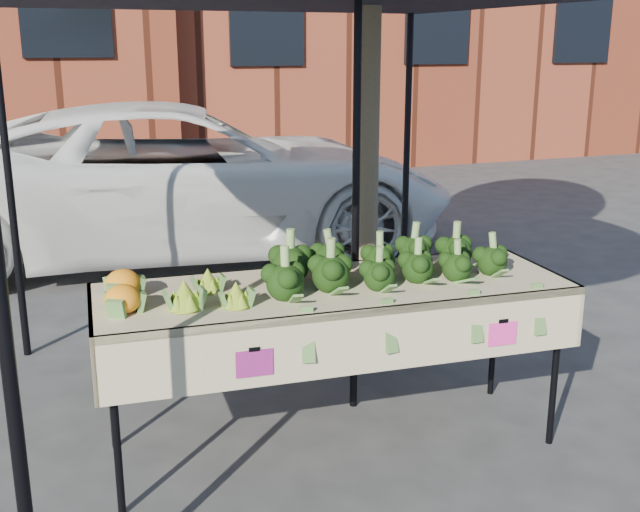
{
  "coord_description": "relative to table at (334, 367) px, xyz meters",
  "views": [
    {
      "loc": [
        -1.19,
        -3.46,
        2.07
      ],
      "look_at": [
        0.21,
        0.2,
        1.0
      ],
      "focal_mm": 43.34,
      "sensor_mm": 36.0,
      "label": 1
    }
  ],
  "objects": [
    {
      "name": "cauliflower_pair",
      "position": [
        -1.04,
        0.07,
        0.53
      ],
      "size": [
        0.21,
        0.41,
        0.16
      ],
      "primitive_type": "ellipsoid",
      "color": "orange",
      "rests_on": "table"
    },
    {
      "name": "table",
      "position": [
        0.0,
        0.0,
        0.0
      ],
      "size": [
        2.45,
        0.97,
        0.9
      ],
      "color": "beige",
      "rests_on": "ground"
    },
    {
      "name": "canopy",
      "position": [
        -0.06,
        0.47,
        0.92
      ],
      "size": [
        3.16,
        3.16,
        2.74
      ],
      "primitive_type": null,
      "color": "black",
      "rests_on": "ground"
    },
    {
      "name": "street_tree",
      "position": [
        0.61,
        0.95,
        1.57
      ],
      "size": [
        2.06,
        2.06,
        4.05
      ],
      "primitive_type": null,
      "color": "#1E4C14",
      "rests_on": "ground"
    },
    {
      "name": "ground",
      "position": [
        -0.21,
        0.0,
        -0.45
      ],
      "size": [
        90.0,
        90.0,
        0.0
      ],
      "primitive_type": "plane",
      "color": "#2E2E30"
    },
    {
      "name": "broccoli_heap",
      "position": [
        0.27,
        0.03,
        0.57
      ],
      "size": [
        1.34,
        0.54,
        0.23
      ],
      "primitive_type": "ellipsoid",
      "color": "black",
      "rests_on": "table"
    },
    {
      "name": "romanesco_cluster",
      "position": [
        -0.67,
        -0.01,
        0.54
      ],
      "size": [
        0.41,
        0.45,
        0.18
      ],
      "primitive_type": "ellipsoid",
      "color": "#87A326",
      "rests_on": "table"
    }
  ]
}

